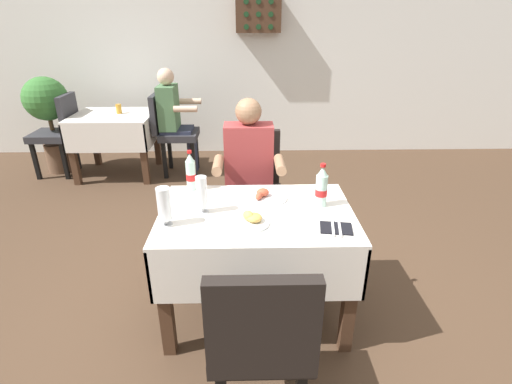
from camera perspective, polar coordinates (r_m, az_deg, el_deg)
ground_plane at (r=2.62m, az=3.45°, el=-18.07°), size 11.00×11.00×0.00m
back_wall at (r=5.41m, az=0.79°, el=21.33°), size 11.00×0.12×2.93m
main_dining_table at (r=2.33m, az=0.06°, el=-6.78°), size 1.13×0.78×0.74m
chair_far_diner_seat at (r=3.03m, az=-0.30°, el=0.80°), size 0.44×0.50×0.97m
chair_near_camera_side at (r=1.72m, az=0.73°, el=-20.74°), size 0.44×0.50×0.97m
seated_diner_far at (r=2.86m, az=-1.06°, el=2.79°), size 0.50×0.46×1.26m
plate_near_camera at (r=2.11m, az=-0.80°, el=-4.16°), size 0.22×0.22×0.07m
plate_far_diner at (r=2.39m, az=1.46°, el=-0.63°), size 0.24×0.24×0.06m
beer_glass_left at (r=2.11m, az=-13.49°, el=-2.12°), size 0.07×0.07×0.22m
beer_glass_middle at (r=2.20m, az=-8.08°, el=-0.36°), size 0.07×0.07×0.22m
cola_bottle_primary at (r=2.52m, az=-9.68°, el=2.85°), size 0.06×0.06×0.27m
cola_bottle_secondary at (r=2.30m, az=9.73°, el=0.65°), size 0.07×0.07×0.27m
napkin_cutlery_set at (r=2.11m, az=11.85°, el=-5.26°), size 0.19×0.20×0.01m
background_dining_table at (r=4.91m, az=-20.26°, el=8.67°), size 0.92×0.79×0.74m
background_chair_left at (r=5.16m, az=-27.36°, el=8.19°), size 0.50×0.44×0.97m
background_chair_right at (r=4.74m, az=-12.51°, el=9.09°), size 0.50×0.44×0.97m
background_patron at (r=4.69m, az=-12.09°, el=10.96°), size 0.46×0.50×1.26m
background_table_tumbler at (r=4.87m, az=-19.76°, el=11.59°), size 0.06×0.06×0.11m
potted_plant_corner at (r=5.26m, az=-28.58°, el=10.67°), size 0.51×0.51×1.16m
wall_bottle_rack at (r=5.23m, az=0.35°, el=24.94°), size 0.56×0.21×0.42m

